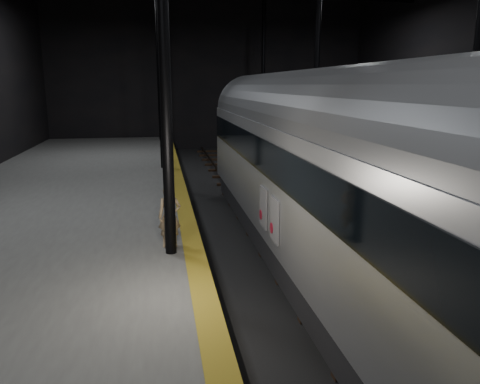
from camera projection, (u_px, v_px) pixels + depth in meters
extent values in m
plane|color=black|center=(281.00, 233.00, 15.90)|extent=(44.00, 44.00, 0.00)
cube|color=#4F4F4D|center=(48.00, 231.00, 14.53)|extent=(9.00, 43.80, 1.00)
cube|color=olive|center=(185.00, 209.00, 15.13)|extent=(0.50, 43.80, 0.01)
cube|color=#3F3328|center=(261.00, 229.00, 15.74)|extent=(0.08, 43.00, 0.14)
cube|color=#3F3328|center=(302.00, 227.00, 15.98)|extent=(0.08, 43.00, 0.14)
cube|color=black|center=(281.00, 231.00, 15.89)|extent=(2.40, 42.00, 0.12)
cylinder|color=black|center=(164.00, 34.00, 10.08)|extent=(0.26, 0.26, 10.00)
cylinder|color=black|center=(480.00, 39.00, 11.35)|extent=(0.26, 0.26, 10.00)
cylinder|color=black|center=(160.00, 61.00, 21.60)|extent=(0.26, 0.26, 10.00)
cylinder|color=black|center=(317.00, 62.00, 22.88)|extent=(0.26, 0.26, 10.00)
cylinder|color=black|center=(159.00, 69.00, 33.12)|extent=(0.26, 0.26, 10.00)
cylinder|color=black|center=(263.00, 70.00, 34.40)|extent=(0.26, 0.26, 10.00)
cube|color=#9FA2A7|center=(321.00, 184.00, 11.76)|extent=(2.83, 19.50, 2.92)
cube|color=black|center=(319.00, 253.00, 12.17)|extent=(2.58, 19.11, 0.83)
cube|color=black|center=(322.00, 157.00, 11.60)|extent=(2.89, 19.20, 0.88)
cylinder|color=slate|center=(324.00, 126.00, 11.43)|extent=(2.77, 19.30, 2.77)
cube|color=black|center=(262.00, 203.00, 18.80)|extent=(1.75, 2.14, 0.34)
cube|color=silver|center=(275.00, 220.00, 10.71)|extent=(0.04, 0.73, 1.02)
cube|color=silver|center=(263.00, 207.00, 11.83)|extent=(0.04, 0.73, 1.02)
cylinder|color=#A5142A|center=(272.00, 228.00, 10.93)|extent=(0.03, 0.25, 0.25)
cylinder|color=#A5142A|center=(261.00, 215.00, 12.05)|extent=(0.03, 0.25, 0.25)
imported|color=tan|center=(170.00, 216.00, 11.48)|extent=(0.57, 0.37, 1.54)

